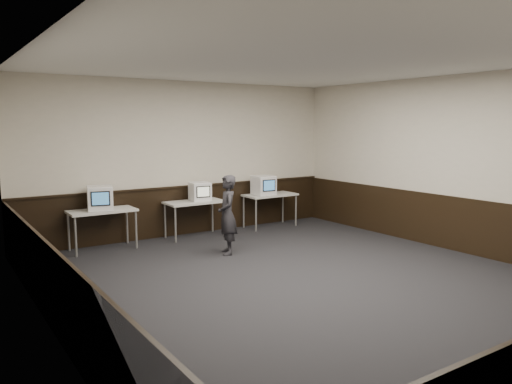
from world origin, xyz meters
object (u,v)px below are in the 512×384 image
Objects in this scene: emac_left at (100,198)px; emac_center at (200,191)px; desk_right at (270,197)px; desk_left at (102,214)px; emac_right at (264,185)px; desk_center at (195,205)px; person at (227,215)px.

emac_center is at bearing 13.52° from emac_left.
desk_right is 2.15× the size of emac_left.
desk_left is 2.15× the size of emac_left.
emac_right reaches higher than emac_center.
desk_center is 2.49× the size of emac_right.
emac_left reaches higher than desk_center.
desk_right is at bearing 0.00° from desk_center.
person is at bearing -26.58° from emac_left.
desk_left is 2.49× the size of emac_right.
emac_left is at bearing -179.82° from desk_center.
emac_center is (2.02, -0.02, 0.26)m from desk_left.
emac_center is at bearing -179.35° from desk_right.
emac_right is at bearing 6.93° from emac_center.
desk_center is 2.15× the size of emac_left.
desk_left is at bearing -172.96° from emac_center.
emac_right is at bearing -169.27° from desk_right.
emac_right is (1.58, -0.02, 0.02)m from emac_center.
emac_left is at bearing -178.23° from emac_right.
emac_left reaches higher than desk_right.
desk_left is 2.35m from person.
desk_left is at bearing 25.66° from emac_left.
desk_left and desk_right have the same top height.
desk_right is at bearing 8.26° from emac_center.
emac_right reaches higher than desk_right.
emac_right is 0.34× the size of person.
emac_center reaches higher than desk_left.
emac_left reaches higher than emac_center.
emac_center is 1.56m from person.
person reaches higher than desk_left.
desk_left is at bearing -109.75° from person.
emac_right is (3.62, -0.03, -0.01)m from emac_left.
desk_center is 2.63× the size of emac_center.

